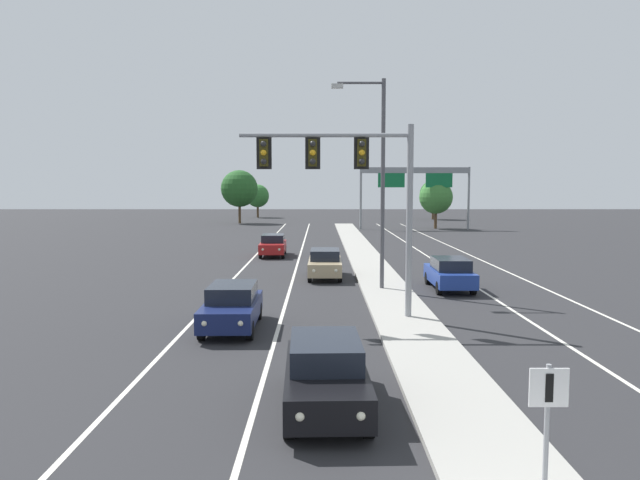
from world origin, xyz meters
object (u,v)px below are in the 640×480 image
(car_oncoming_black, at_px, (325,373))
(car_oncoming_navy, at_px, (232,306))
(car_receding_blue, at_px, (449,273))
(tree_far_left_b, at_px, (257,196))
(overhead_signal_mast, at_px, (351,176))
(highway_sign_gantry, at_px, (415,178))
(tree_far_right_c, at_px, (436,197))
(tree_far_right_b, at_px, (433,194))
(car_oncoming_tan, at_px, (325,263))
(tree_far_left_c, at_px, (239,189))
(median_sign_post, at_px, (547,414))
(street_lamp_median, at_px, (378,171))
(car_oncoming_red, at_px, (273,245))

(car_oncoming_black, distance_m, car_oncoming_navy, 8.19)
(car_receding_blue, bearing_deg, tree_far_left_b, 103.65)
(car_oncoming_black, bearing_deg, overhead_signal_mast, 83.35)
(car_oncoming_navy, relative_size, highway_sign_gantry, 0.34)
(car_oncoming_navy, distance_m, tree_far_right_c, 53.80)
(tree_far_left_b, bearing_deg, tree_far_right_b, -11.75)
(car_oncoming_black, distance_m, car_oncoming_tan, 19.24)
(car_oncoming_tan, relative_size, tree_far_right_c, 0.76)
(tree_far_right_b, bearing_deg, overhead_signal_mast, -103.40)
(car_oncoming_black, relative_size, tree_far_left_c, 0.60)
(median_sign_post, distance_m, street_lamp_median, 19.85)
(highway_sign_gantry, distance_m, tree_far_right_b, 23.05)
(car_oncoming_red, height_order, car_receding_blue, same)
(tree_far_right_b, bearing_deg, street_lamp_median, -103.29)
(car_receding_blue, xyz_separation_m, tree_far_left_c, (-17.71, 53.33, 4.07))
(car_oncoming_black, distance_m, tree_far_right_b, 81.21)
(street_lamp_median, relative_size, car_oncoming_tan, 2.23)
(car_oncoming_tan, height_order, tree_far_left_b, tree_far_left_b)
(street_lamp_median, distance_m, car_oncoming_navy, 10.85)
(overhead_signal_mast, xyz_separation_m, car_oncoming_red, (-4.62, 20.78, -4.62))
(tree_far_right_b, bearing_deg, car_oncoming_red, -113.34)
(car_oncoming_tan, relative_size, tree_far_left_c, 0.60)
(tree_far_right_b, height_order, tree_far_right_c, tree_far_right_b)
(tree_far_right_c, bearing_deg, car_oncoming_black, -103.56)
(car_receding_blue, bearing_deg, car_oncoming_navy, -139.98)
(tree_far_right_b, distance_m, tree_far_right_c, 21.15)
(overhead_signal_mast, relative_size, car_oncoming_red, 1.60)
(street_lamp_median, bearing_deg, car_oncoming_navy, -127.87)
(car_oncoming_tan, distance_m, tree_far_right_b, 62.56)
(car_oncoming_red, xyz_separation_m, car_receding_blue, (9.86, -14.12, 0.00))
(street_lamp_median, bearing_deg, tree_far_left_c, 104.71)
(overhead_signal_mast, distance_m, highway_sign_gantry, 49.39)
(overhead_signal_mast, bearing_deg, car_oncoming_tan, 94.87)
(car_receding_blue, distance_m, tree_far_right_b, 64.78)
(car_oncoming_red, bearing_deg, highway_sign_gantry, 61.63)
(overhead_signal_mast, bearing_deg, street_lamp_median, 75.44)
(car_oncoming_navy, height_order, tree_far_right_c, tree_far_right_c)
(car_oncoming_tan, relative_size, car_receding_blue, 1.00)
(median_sign_post, distance_m, tree_far_right_b, 84.72)
(car_oncoming_red, distance_m, tree_far_right_b, 54.05)
(car_receding_blue, distance_m, tree_far_left_c, 56.34)
(overhead_signal_mast, height_order, tree_far_left_b, overhead_signal_mast)
(highway_sign_gantry, relative_size, tree_far_right_b, 2.15)
(car_oncoming_red, bearing_deg, car_oncoming_navy, -89.14)
(car_oncoming_black, distance_m, car_receding_blue, 16.73)
(car_oncoming_tan, xyz_separation_m, tree_far_right_c, (13.93, 39.11, 3.03))
(street_lamp_median, xyz_separation_m, car_oncoming_black, (-2.66, -15.12, -4.97))
(car_oncoming_black, bearing_deg, tree_far_right_c, 76.44)
(tree_far_right_c, bearing_deg, overhead_signal_mast, -104.76)
(car_oncoming_navy, xyz_separation_m, highway_sign_gantry, (14.54, 49.65, 5.34))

